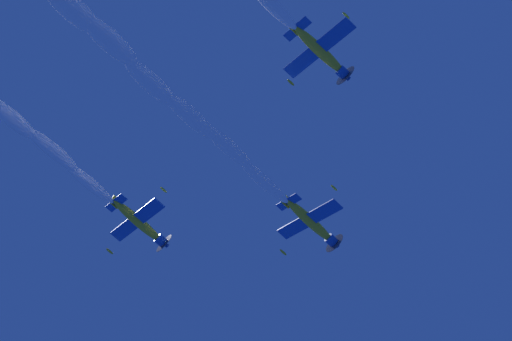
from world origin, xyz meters
The scene contains 3 objects.
airplane_lead centered at (-2.47, -4.28, 73.75)m, with size 8.36×8.31×4.54m.
airplane_left_wingman centered at (8.03, 11.58, 75.98)m, with size 8.67×8.31×3.88m.
airplane_right_wingman centered at (-18.56, 4.26, 76.12)m, with size 8.67×8.30×3.89m.
Camera 1 is at (-30.90, 19.05, 1.58)m, focal length 52.25 mm.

